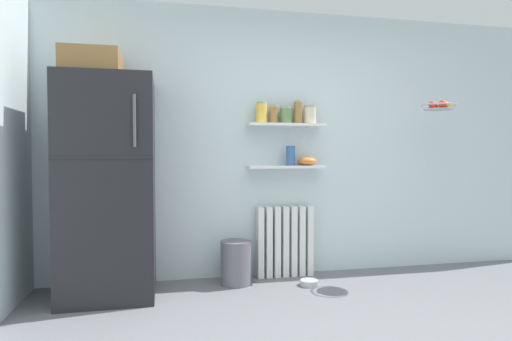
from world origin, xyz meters
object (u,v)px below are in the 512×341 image
object	(u,v)px
storage_jar_4	(310,115)
trash_bin	(236,263)
hanging_fruit_basket	(439,106)
storage_jar_2	(286,115)
refrigerator	(108,182)
storage_jar_0	(261,113)
shelf_bowl	(307,161)
pet_food_bowl	(309,283)
storage_jar_1	(274,114)
radiator	(285,241)
storage_jar_3	(298,112)
vase	(291,156)

from	to	relation	value
storage_jar_4	trash_bin	size ratio (longest dim) A/B	0.45
storage_jar_4	hanging_fruit_basket	distance (m)	1.22
storage_jar_2	hanging_fruit_basket	world-z (taller)	hanging_fruit_basket
refrigerator	storage_jar_4	world-z (taller)	refrigerator
storage_jar_0	shelf_bowl	bearing A→B (deg)	0.00
storage_jar_2	shelf_bowl	size ratio (longest dim) A/B	0.86
pet_food_bowl	storage_jar_2	bearing A→B (deg)	112.02
storage_jar_4	storage_jar_0	bearing A→B (deg)	180.00
storage_jar_4	storage_jar_2	bearing A→B (deg)	180.00
storage_jar_1	trash_bin	xyz separation A→B (m)	(-0.39, -0.14, -1.38)
storage_jar_1	storage_jar_2	xyz separation A→B (m)	(0.12, 0.00, -0.01)
storage_jar_1	radiator	bearing A→B (deg)	13.89
storage_jar_0	trash_bin	world-z (taller)	storage_jar_0
refrigerator	storage_jar_4	size ratio (longest dim) A/B	11.36
storage_jar_2	shelf_bowl	bearing A→B (deg)	0.00
storage_jar_0	trash_bin	size ratio (longest dim) A/B	0.50
storage_jar_3	vase	world-z (taller)	storage_jar_3
storage_jar_4	vase	distance (m)	0.44
trash_bin	hanging_fruit_basket	size ratio (longest dim) A/B	1.24
storage_jar_4	shelf_bowl	size ratio (longest dim) A/B	0.95
radiator	hanging_fruit_basket	world-z (taller)	hanging_fruit_basket
refrigerator	storage_jar_4	xyz separation A→B (m)	(1.86, 0.24, 0.62)
storage_jar_3	hanging_fruit_basket	size ratio (longest dim) A/B	0.71
storage_jar_3	vase	xyz separation A→B (m)	(-0.07, 0.00, -0.42)
radiator	storage_jar_3	world-z (taller)	storage_jar_3
radiator	trash_bin	distance (m)	0.56
storage_jar_0	hanging_fruit_basket	distance (m)	1.69
vase	storage_jar_1	bearing A→B (deg)	-180.00
vase	trash_bin	xyz separation A→B (m)	(-0.56, -0.14, -0.98)
vase	shelf_bowl	bearing A→B (deg)	0.00
storage_jar_0	storage_jar_1	xyz separation A→B (m)	(0.12, -0.00, -0.01)
storage_jar_2	refrigerator	bearing A→B (deg)	-171.62
vase	storage_jar_2	bearing A→B (deg)	180.00
storage_jar_1	shelf_bowl	xyz separation A→B (m)	(0.34, 0.00, -0.45)
trash_bin	pet_food_bowl	world-z (taller)	trash_bin
storage_jar_0	vase	xyz separation A→B (m)	(0.29, 0.00, -0.41)
hanging_fruit_basket	radiator	bearing A→B (deg)	164.74
refrigerator	vase	xyz separation A→B (m)	(1.66, 0.24, 0.22)
storage_jar_0	storage_jar_4	distance (m)	0.49
vase	pet_food_bowl	distance (m)	1.20
storage_jar_1	trash_bin	world-z (taller)	storage_jar_1
trash_bin	refrigerator	bearing A→B (deg)	-174.87
storage_jar_4	pet_food_bowl	distance (m)	1.59
storage_jar_1	hanging_fruit_basket	world-z (taller)	hanging_fruit_basket
storage_jar_3	storage_jar_4	world-z (taller)	storage_jar_3
storage_jar_4	hanging_fruit_basket	xyz separation A→B (m)	(1.17, -0.35, 0.08)
hanging_fruit_basket	storage_jar_4	bearing A→B (deg)	163.10
storage_jar_3	shelf_bowl	world-z (taller)	storage_jar_3
pet_food_bowl	hanging_fruit_basket	world-z (taller)	hanging_fruit_basket
radiator	trash_bin	bearing A→B (deg)	-161.82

